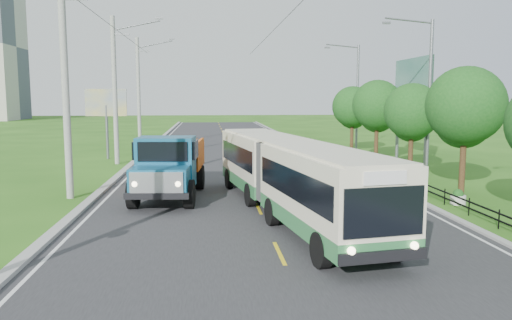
{
  "coord_description": "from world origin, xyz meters",
  "views": [
    {
      "loc": [
        -2.07,
        -14.02,
        4.53
      ],
      "look_at": [
        0.0,
        7.03,
        1.9
      ],
      "focal_mm": 35.0,
      "sensor_mm": 36.0,
      "label": 1
    }
  ],
  "objects": [
    {
      "name": "pole_far",
      "position": [
        -8.26,
        33.0,
        5.09
      ],
      "size": [
        3.51,
        0.32,
        10.0
      ],
      "color": "gray",
      "rests_on": "ground"
    },
    {
      "name": "tree_fifth",
      "position": [
        9.86,
        20.14,
        3.85
      ],
      "size": [
        3.48,
        3.52,
        5.8
      ],
      "color": "#382314",
      "rests_on": "ground"
    },
    {
      "name": "streetlight_mid",
      "position": [
        10.64,
        14.0,
        4.9
      ],
      "size": [
        3.02,
        0.2,
        9.07
      ],
      "color": "slate",
      "rests_on": "ground"
    },
    {
      "name": "pole_mid",
      "position": [
        -8.26,
        21.0,
        5.09
      ],
      "size": [
        3.51,
        0.32,
        10.0
      ],
      "color": "gray",
      "rests_on": "ground"
    },
    {
      "name": "ground",
      "position": [
        0.0,
        0.0,
        0.0
      ],
      "size": [
        240.0,
        240.0,
        0.0
      ],
      "primitive_type": "plane",
      "color": "#265814",
      "rests_on": "ground"
    },
    {
      "name": "centre_dash",
      "position": [
        0.0,
        0.0,
        0.02
      ],
      "size": [
        0.12,
        2.2,
        0.0
      ],
      "primitive_type": "cube",
      "color": "yellow",
      "rests_on": "road"
    },
    {
      "name": "pole_near",
      "position": [
        -8.26,
        9.0,
        5.09
      ],
      "size": [
        3.51,
        0.32,
        10.0
      ],
      "color": "gray",
      "rests_on": "ground"
    },
    {
      "name": "edge_line_right",
      "position": [
        6.65,
        20.0,
        0.02
      ],
      "size": [
        0.12,
        120.0,
        0.0
      ],
      "primitive_type": "cube",
      "color": "silver",
      "rests_on": "road"
    },
    {
      "name": "curb_right",
      "position": [
        7.15,
        20.0,
        0.05
      ],
      "size": [
        0.3,
        120.0,
        0.1
      ],
      "primitive_type": "cube",
      "color": "#9E9E99",
      "rests_on": "ground"
    },
    {
      "name": "planter_near",
      "position": [
        8.6,
        6.0,
        0.29
      ],
      "size": [
        0.64,
        0.64,
        0.67
      ],
      "color": "silver",
      "rests_on": "ground"
    },
    {
      "name": "railing_right",
      "position": [
        8.0,
        14.0,
        0.3
      ],
      "size": [
        0.04,
        40.0,
        0.6
      ],
      "primitive_type": "cube",
      "color": "black",
      "rests_on": "ground"
    },
    {
      "name": "curb_left",
      "position": [
        -7.2,
        20.0,
        0.07
      ],
      "size": [
        0.4,
        120.0,
        0.15
      ],
      "primitive_type": "cube",
      "color": "#9E9E99",
      "rests_on": "ground"
    },
    {
      "name": "road",
      "position": [
        0.0,
        20.0,
        0.01
      ],
      "size": [
        14.0,
        120.0,
        0.02
      ],
      "primitive_type": "cube",
      "color": "#28282B",
      "rests_on": "ground"
    },
    {
      "name": "billboard_right",
      "position": [
        12.3,
        20.0,
        5.34
      ],
      "size": [
        0.24,
        6.0,
        7.3
      ],
      "color": "slate",
      "rests_on": "ground"
    },
    {
      "name": "billboard_left",
      "position": [
        -9.5,
        24.0,
        3.87
      ],
      "size": [
        3.0,
        0.2,
        5.2
      ],
      "color": "slate",
      "rests_on": "ground"
    },
    {
      "name": "streetlight_far",
      "position": [
        10.64,
        28.0,
        4.9
      ],
      "size": [
        3.02,
        0.2,
        9.07
      ],
      "color": "slate",
      "rests_on": "ground"
    },
    {
      "name": "bus",
      "position": [
        1.05,
        4.79,
        1.72
      ],
      "size": [
        4.65,
        14.97,
        2.85
      ],
      "rotation": [
        0.0,
        0.0,
        0.16
      ],
      "color": "#2C6F3C",
      "rests_on": "ground"
    },
    {
      "name": "planter_mid",
      "position": [
        8.6,
        14.0,
        0.29
      ],
      "size": [
        0.64,
        0.64,
        0.67
      ],
      "color": "silver",
      "rests_on": "ground"
    },
    {
      "name": "edge_line_left",
      "position": [
        -6.65,
        20.0,
        0.02
      ],
      "size": [
        0.12,
        120.0,
        0.0
      ],
      "primitive_type": "cube",
      "color": "silver",
      "rests_on": "road"
    },
    {
      "name": "tree_back",
      "position": [
        9.86,
        26.14,
        3.65
      ],
      "size": [
        3.3,
        3.36,
        5.5
      ],
      "color": "#382314",
      "rests_on": "ground"
    },
    {
      "name": "planter_far",
      "position": [
        8.6,
        22.0,
        0.29
      ],
      "size": [
        0.64,
        0.64,
        0.67
      ],
      "color": "silver",
      "rests_on": "ground"
    },
    {
      "name": "tree_fourth",
      "position": [
        9.86,
        14.14,
        3.59
      ],
      "size": [
        3.24,
        3.31,
        5.4
      ],
      "color": "#382314",
      "rests_on": "ground"
    },
    {
      "name": "dump_truck",
      "position": [
        -3.78,
        8.76,
        1.62
      ],
      "size": [
        3.15,
        6.99,
        2.86
      ],
      "rotation": [
        0.0,
        0.0,
        -0.08
      ],
      "color": "#135477",
      "rests_on": "ground"
    },
    {
      "name": "tree_third",
      "position": [
        9.86,
        8.14,
        3.99
      ],
      "size": [
        3.6,
        3.62,
        6.0
      ],
      "color": "#382314",
      "rests_on": "ground"
    }
  ]
}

